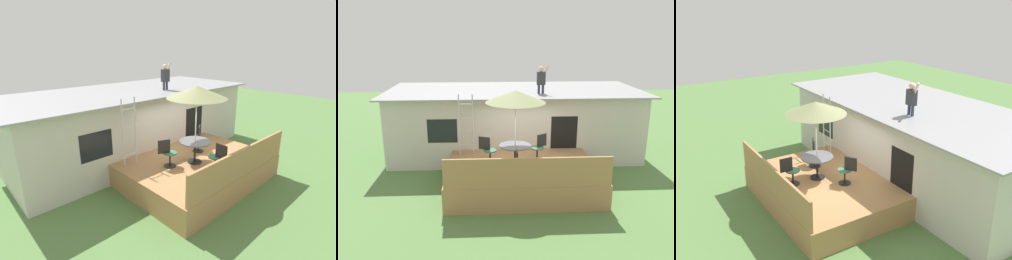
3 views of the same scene
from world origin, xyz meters
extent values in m
plane|color=#567F42|center=(0.00, 0.00, 0.00)|extent=(40.00, 40.00, 0.00)
cube|color=beige|center=(0.00, 3.60, 1.35)|extent=(10.00, 4.00, 2.70)
cube|color=#99999E|center=(0.00, 3.60, 2.73)|extent=(10.50, 4.50, 0.06)
cube|color=black|center=(-2.81, 1.61, 1.55)|extent=(1.10, 0.03, 0.90)
cube|color=black|center=(1.75, 1.61, 1.05)|extent=(1.00, 0.03, 2.00)
cube|color=#A87A4C|center=(0.00, 0.00, 0.40)|extent=(4.91, 3.74, 0.80)
cube|color=#A87A4C|center=(0.00, -1.82, 1.25)|extent=(4.81, 0.08, 0.90)
cylinder|color=black|center=(-0.25, -0.20, 0.82)|extent=(0.48, 0.48, 0.03)
cylinder|color=black|center=(-0.25, -0.20, 1.17)|extent=(0.07, 0.07, 0.71)
cylinder|color=#4C4C51|center=(-0.25, -0.20, 1.53)|extent=(1.04, 1.04, 0.03)
cylinder|color=silver|center=(-0.25, -0.20, 2.00)|extent=(0.04, 0.04, 2.40)
cone|color=#8C9360|center=(-0.25, -0.20, 3.15)|extent=(1.90, 1.90, 0.38)
cylinder|color=silver|center=(-2.13, 1.13, 1.90)|extent=(0.04, 0.04, 2.20)
cylinder|color=silver|center=(-1.65, 1.13, 1.90)|extent=(0.04, 0.04, 2.20)
cylinder|color=silver|center=(-1.89, 1.13, 1.15)|extent=(0.48, 0.03, 0.03)
cylinder|color=silver|center=(-1.89, 1.13, 1.65)|extent=(0.48, 0.03, 0.03)
cylinder|color=silver|center=(-1.89, 1.13, 2.15)|extent=(0.48, 0.03, 0.03)
cylinder|color=silver|center=(-1.89, 1.13, 2.65)|extent=(0.48, 0.03, 0.03)
cylinder|color=#33384C|center=(0.89, 2.55, 2.93)|extent=(0.10, 0.10, 0.34)
cylinder|color=#33384C|center=(1.05, 2.55, 2.93)|extent=(0.10, 0.10, 0.34)
cube|color=#333338|center=(0.97, 2.55, 3.35)|extent=(0.32, 0.20, 0.50)
sphere|color=beige|center=(0.97, 2.55, 3.71)|extent=(0.20, 0.20, 0.20)
cylinder|color=beige|center=(1.15, 2.55, 3.65)|extent=(0.26, 0.08, 0.44)
cylinder|color=black|center=(-1.06, 0.14, 0.81)|extent=(0.40, 0.40, 0.02)
cylinder|color=black|center=(-1.06, 0.14, 1.03)|extent=(0.06, 0.06, 0.44)
cylinder|color=#33664C|center=(-1.06, 0.14, 1.26)|extent=(0.44, 0.44, 0.04)
cube|color=black|center=(-1.25, 0.22, 1.50)|extent=(0.38, 0.19, 0.44)
cylinder|color=black|center=(0.55, 0.33, 0.81)|extent=(0.40, 0.40, 0.02)
cylinder|color=black|center=(0.55, 0.33, 1.03)|extent=(0.06, 0.06, 0.44)
cylinder|color=#33664C|center=(0.55, 0.33, 1.26)|extent=(0.44, 0.44, 0.04)
cube|color=black|center=(0.72, 0.44, 1.50)|extent=(0.36, 0.25, 0.44)
cylinder|color=black|center=(-0.27, -1.05, 0.81)|extent=(0.40, 0.40, 0.02)
cylinder|color=black|center=(-0.27, -1.05, 1.03)|extent=(0.06, 0.06, 0.44)
cylinder|color=#33664C|center=(-0.27, -1.05, 1.26)|extent=(0.44, 0.44, 0.04)
cube|color=black|center=(-0.28, -1.25, 1.50)|extent=(0.05, 0.40, 0.44)
camera|label=1|loc=(-6.28, -5.30, 4.46)|focal=27.49mm
camera|label=2|loc=(-1.12, -10.93, 5.09)|focal=37.39mm
camera|label=3|loc=(9.72, -5.57, 6.47)|focal=41.55mm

